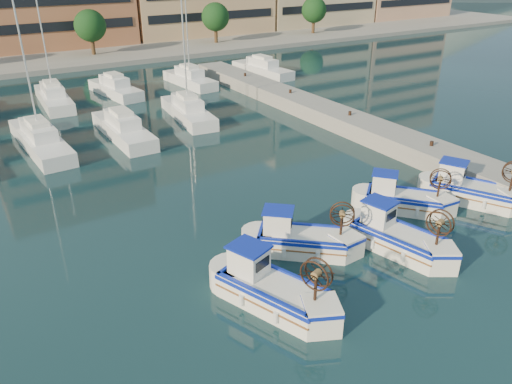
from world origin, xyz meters
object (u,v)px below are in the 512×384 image
(fishing_boat_b, at_px, (299,238))
(fishing_boat_d, at_px, (401,198))
(fishing_boat_e, at_px, (470,189))
(fishing_boat_c, at_px, (396,236))
(fishing_boat_a, at_px, (271,288))

(fishing_boat_b, height_order, fishing_boat_d, fishing_boat_b)
(fishing_boat_d, bearing_deg, fishing_boat_e, -59.40)
(fishing_boat_d, height_order, fishing_boat_e, fishing_boat_e)
(fishing_boat_c, bearing_deg, fishing_boat_a, 169.05)
(fishing_boat_c, height_order, fishing_boat_d, fishing_boat_c)
(fishing_boat_c, xyz_separation_m, fishing_boat_d, (3.25, 2.76, -0.05))
(fishing_boat_e, bearing_deg, fishing_boat_b, 148.59)
(fishing_boat_c, distance_m, fishing_boat_e, 7.38)
(fishing_boat_b, height_order, fishing_boat_e, fishing_boat_e)
(fishing_boat_a, bearing_deg, fishing_boat_c, -17.95)
(fishing_boat_d, xyz_separation_m, fishing_boat_e, (3.98, -1.32, 0.06))
(fishing_boat_b, xyz_separation_m, fishing_boat_d, (7.19, 0.50, -0.02))
(fishing_boat_a, xyz_separation_m, fishing_boat_b, (3.27, 2.54, -0.06))
(fishing_boat_d, bearing_deg, fishing_boat_a, 155.15)
(fishing_boat_a, xyz_separation_m, fishing_boat_d, (10.46, 3.04, -0.08))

